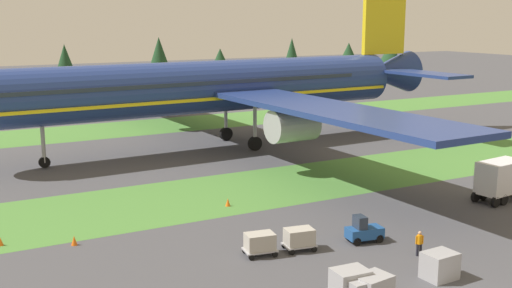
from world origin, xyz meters
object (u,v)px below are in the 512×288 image
Objects in this scene: cargo_dolly_second at (260,242)px; taxiway_marker_0 at (0,241)px; ground_crew_marshaller at (419,242)px; baggage_tug at (364,231)px; uld_container_3 at (440,266)px; cargo_dolly_lead at (299,238)px; taxiway_marker_1 at (228,202)px; uld_container_0 at (350,284)px; airliner at (224,86)px; catering_truck at (507,178)px; taxiway_marker_2 at (74,240)px.

taxiway_marker_0 is (-15.24, 10.48, -0.60)m from cargo_dolly_second.
cargo_dolly_second is at bearing 172.59° from ground_crew_marshaller.
baggage_tug is 4.28m from ground_crew_marshaller.
uld_container_3 is (7.86, -8.72, -0.08)m from cargo_dolly_second.
cargo_dolly_lead is 3.59× the size of taxiway_marker_1.
ground_crew_marshaller is at bearing -69.13° from taxiway_marker_1.
uld_container_0 is 6.61m from uld_container_3.
cargo_dolly_second is 8.48m from uld_container_0.
airliner reaches higher than taxiway_marker_1.
airliner is 111.51× the size of taxiway_marker_1.
cargo_dolly_second is 1.39× the size of ground_crew_marshaller.
catering_truck reaches higher than taxiway_marker_1.
ground_crew_marshaller is 0.87× the size of uld_container_3.
taxiway_marker_0 is at bearing 140.26° from uld_container_3.
airliner reaches higher than catering_truck.
catering_truck is (22.89, 1.79, 1.03)m from cargo_dolly_lead.
taxiway_marker_0 is (-16.50, 18.87, -0.57)m from uld_container_0.
cargo_dolly_lead is 1.21× the size of uld_container_3.
baggage_tug is 4.01× the size of taxiway_marker_2.
cargo_dolly_second is at bearing 132.01° from uld_container_3.
catering_truck reaches higher than taxiway_marker_0.
cargo_dolly_lead is at bearing 165.64° from ground_crew_marshaller.
ground_crew_marshaller reaches higher than uld_container_3.
uld_container_0 reaches higher than taxiway_marker_2.
baggage_tug is 1.15× the size of cargo_dolly_lead.
baggage_tug reaches higher than ground_crew_marshaller.
uld_container_3 is (-17.89, -10.05, -1.11)m from catering_truck.
baggage_tug is at bearing -88.45° from catering_truck.
airliner is at bearing 46.74° from taxiway_marker_2.
catering_truck is 4.12× the size of ground_crew_marshaller.
airliner is 10.45× the size of catering_truck.
cargo_dolly_lead is 3.82× the size of taxiway_marker_0.
ground_crew_marshaller reaches higher than taxiway_marker_0.
uld_container_0 is at bearing 17.92° from cargo_dolly_second.
baggage_tug is 7.44m from uld_container_3.
taxiway_marker_0 is 5.23m from taxiway_marker_2.
cargo_dolly_second is at bearing -90.00° from baggage_tug.
catering_truck is 20.55m from uld_container_3.
uld_container_0 is at bearing -48.82° from taxiway_marker_0.
baggage_tug is 0.39× the size of catering_truck.
catering_truck is 3.59× the size of uld_container_0.
taxiway_marker_0 is at bearing 127.08° from airliner.
taxiway_marker_0 is (-23.06, 11.77, -0.50)m from baggage_tug.
cargo_dolly_lead reaches higher than taxiway_marker_0.
taxiway_marker_0 is at bearing -109.33° from catering_truck.
baggage_tug is 1.15× the size of cargo_dolly_second.
airliner reaches higher than cargo_dolly_second.
taxiway_marker_2 is (-36.37, 6.72, -1.61)m from catering_truck.
uld_container_0 is (-8.16, -3.13, -0.06)m from ground_crew_marshaller.
baggage_tug is 18.15m from catering_truck.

